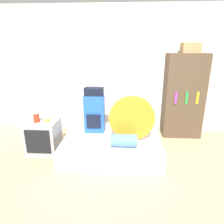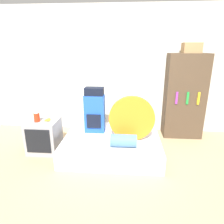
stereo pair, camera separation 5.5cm
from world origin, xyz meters
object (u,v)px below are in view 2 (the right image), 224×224
Objects in this scene: canister at (37,117)px; backpack at (95,111)px; bookshelf at (184,97)px; tent_bag at (132,119)px; television at (44,136)px; sleeping_roll at (123,141)px; cardboard_box at (192,48)px.

backpack is at bearing 18.07° from canister.
bookshelf is (1.73, 0.61, 0.15)m from backpack.
backpack is at bearing 155.24° from tent_bag.
television is at bearing 178.49° from tent_bag.
tent_bag is 1.42m from bookshelf.
tent_bag reaches higher than sleeping_roll.
television is at bearing -161.37° from bookshelf.
television is 3.13m from cardboard_box.
backpack is at bearing -160.52° from bookshelf.
sleeping_roll is (-0.12, -0.26, -0.28)m from tent_bag.
bookshelf is (2.61, 0.88, 0.55)m from television.
bookshelf is (1.07, 0.92, 0.17)m from tent_bag.
canister is at bearing -161.74° from cardboard_box.
backpack is 0.84m from sleeping_roll.
backpack reaches higher than canister.
tent_bag is 0.40m from sleeping_roll.
bookshelf is at bearing 19.48° from backpack.
backpack reaches higher than sleeping_roll.
tent_bag is 2.31× the size of cardboard_box.
backpack is 1.00m from canister.
bookshelf is at bearing 18.98° from canister.
canister is 0.50× the size of cardboard_box.
sleeping_roll is 1.45m from television.
television is 1.76× the size of cardboard_box.
sleeping_roll is at bearing -46.48° from backpack.
sleeping_roll is 0.24× the size of bookshelf.
tent_bag is at bearing 64.82° from sleeping_roll.
bookshelf is 5.15× the size of cardboard_box.
sleeping_roll is at bearing -115.18° from tent_bag.
canister is (-1.61, -0.00, -0.02)m from tent_bag.
cardboard_box is (1.08, 0.89, 1.10)m from tent_bag.
bookshelf is at bearing 40.78° from tent_bag.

